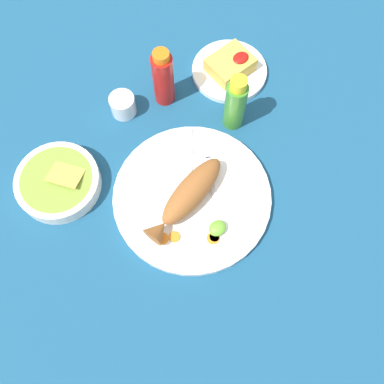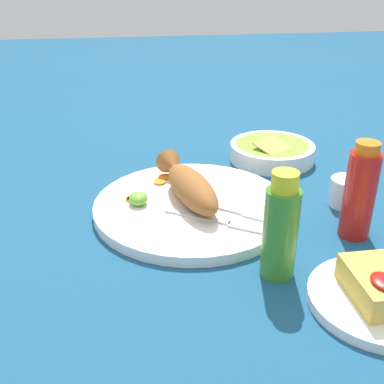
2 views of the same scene
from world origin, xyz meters
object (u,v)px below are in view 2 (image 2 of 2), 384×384
object	(u,v)px
hot_sauce_bottle_red	(360,193)
salt_cup	(346,194)
fork_far	(223,223)
side_plate_fries	(380,300)
hot_sauce_bottle_green	(281,229)
fried_fish	(189,185)
guacamole_bowl	(272,151)
main_plate	(192,207)
fork_near	(239,212)

from	to	relation	value
hot_sauce_bottle_red	salt_cup	distance (m)	0.12
fork_far	side_plate_fries	world-z (taller)	fork_far
hot_sauce_bottle_green	fork_far	bearing A→B (deg)	-155.45
fried_fish	guacamole_bowl	xyz separation A→B (m)	(-0.19, 0.21, -0.02)
hot_sauce_bottle_red	salt_cup	world-z (taller)	hot_sauce_bottle_red
fork_far	hot_sauce_bottle_red	xyz separation A→B (m)	(0.03, 0.21, 0.06)
main_plate	fried_fish	size ratio (longest dim) A/B	1.50
main_plate	salt_cup	bearing A→B (deg)	86.71
salt_cup	hot_sauce_bottle_red	bearing A→B (deg)	-17.15
main_plate	salt_cup	world-z (taller)	salt_cup
fried_fish	fork_near	distance (m)	0.10
salt_cup	side_plate_fries	world-z (taller)	salt_cup
hot_sauce_bottle_green	side_plate_fries	world-z (taller)	hot_sauce_bottle_green
fork_near	hot_sauce_bottle_red	xyz separation A→B (m)	(0.06, 0.17, 0.06)
fried_fish	hot_sauce_bottle_red	distance (m)	0.28
fork_near	hot_sauce_bottle_green	distance (m)	0.16
fork_near	guacamole_bowl	size ratio (longest dim) A/B	0.85
hot_sauce_bottle_red	fried_fish	bearing A→B (deg)	-117.57
fried_fish	fork_far	size ratio (longest dim) A/B	1.39
fried_fish	salt_cup	size ratio (longest dim) A/B	3.84
guacamole_bowl	fork_near	bearing A→B (deg)	-27.79
hot_sauce_bottle_red	guacamole_bowl	bearing A→B (deg)	-173.24
fork_near	hot_sauce_bottle_red	bearing A→B (deg)	16.86
fork_near	side_plate_fries	bearing A→B (deg)	-23.40
fried_fish	fork_far	distance (m)	0.11
hot_sauce_bottle_green	side_plate_fries	size ratio (longest dim) A/B	0.85
fork_near	hot_sauce_bottle_red	distance (m)	0.19
fork_far	main_plate	bearing A→B (deg)	147.02
salt_cup	guacamole_bowl	bearing A→B (deg)	-162.85
hot_sauce_bottle_green	guacamole_bowl	xyz separation A→B (m)	(-0.41, 0.12, -0.05)
fried_fish	guacamole_bowl	bearing A→B (deg)	119.55
main_plate	salt_cup	size ratio (longest dim) A/B	5.77
hot_sauce_bottle_green	guacamole_bowl	bearing A→B (deg)	164.09
main_plate	fork_near	distance (m)	0.09
hot_sauce_bottle_green	fork_near	bearing A→B (deg)	-172.15
salt_cup	side_plate_fries	xyz separation A→B (m)	(0.27, -0.07, -0.02)
main_plate	fork_far	bearing A→B (deg)	25.51
main_plate	fried_fish	xyz separation A→B (m)	(-0.02, -0.00, 0.04)
side_plate_fries	hot_sauce_bottle_green	bearing A→B (deg)	-127.65
main_plate	hot_sauce_bottle_green	xyz separation A→B (m)	(0.20, 0.09, 0.06)
fried_fish	guacamole_bowl	size ratio (longest dim) A/B	1.25
fork_near	fried_fish	bearing A→B (deg)	176.18
salt_cup	side_plate_fries	size ratio (longest dim) A/B	0.32
main_plate	guacamole_bowl	distance (m)	0.29
fried_fish	hot_sauce_bottle_green	world-z (taller)	hot_sauce_bottle_green
fried_fish	side_plate_fries	size ratio (longest dim) A/B	1.24
fried_fish	hot_sauce_bottle_green	size ratio (longest dim) A/B	1.46
side_plate_fries	guacamole_bowl	world-z (taller)	guacamole_bowl
main_plate	hot_sauce_bottle_red	distance (m)	0.28
fork_near	hot_sauce_bottle_green	bearing A→B (deg)	-44.91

